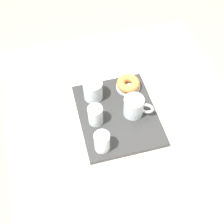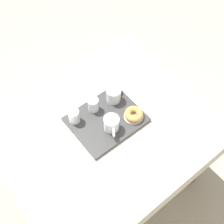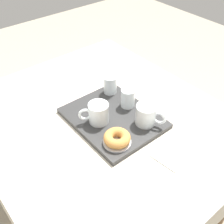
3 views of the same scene
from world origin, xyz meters
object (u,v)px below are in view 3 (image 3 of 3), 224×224
Objects in this scene: tea_mug_left at (98,114)px; water_glass_near at (128,99)px; paper_napkin at (170,155)px; donut_plate_left at (117,142)px; sugar_donut_left at (117,138)px; dining_table at (102,134)px; serving_tray at (113,118)px; water_glass_far at (110,85)px; tea_mug_right at (146,115)px.

water_glass_near is at bearing 90.30° from tea_mug_left.
tea_mug_left reaches higher than paper_napkin.
donut_plate_left is at bearing -143.07° from paper_napkin.
sugar_donut_left is at bearing -143.07° from paper_napkin.
dining_table is at bearing 162.03° from donut_plate_left.
serving_tray is 4.62× the size of water_glass_near.
tea_mug_left reaches higher than water_glass_far.
donut_plate_left is (0.01, -0.17, -0.04)m from tea_mug_right.
paper_napkin is (0.18, -0.04, -0.06)m from tea_mug_right.
donut_plate_left is (0.15, -0.02, -0.04)m from tea_mug_left.
water_glass_near is 0.24m from sugar_donut_left.
sugar_donut_left is 0.90× the size of paper_napkin.
paper_napkin is (0.32, -0.06, -0.06)m from water_glass_near.
donut_plate_left is at bearing -86.07° from tea_mug_right.
sugar_donut_left reaches higher than donut_plate_left.
serving_tray is 0.19m from water_glass_far.
paper_napkin is at bearing 11.80° from dining_table.
tea_mug_right reaches higher than water_glass_far.
tea_mug_right is 0.27m from water_glass_far.
dining_table is 0.24m from water_glass_far.
water_glass_far is (-0.15, 0.10, 0.05)m from serving_tray.
paper_napkin is at bearing -12.96° from tea_mug_right.
water_glass_far is (-0.11, 0.14, 0.16)m from dining_table.
tea_mug_left is 1.03× the size of paper_napkin.
water_glass_near is at bearing 172.31° from tea_mug_right.
serving_tray is 3.41× the size of paper_napkin.
sugar_donut_left reaches higher than serving_tray.
tea_mug_left is 0.22m from water_glass_far.
water_glass_near is 0.24m from donut_plate_left.
tea_mug_left is at bearing -102.26° from serving_tray.
donut_plate_left is at bearing -51.65° from water_glass_near.
sugar_donut_left is at bearing -34.33° from water_glass_far.
paper_napkin is at bearing 36.93° from sugar_donut_left.
tea_mug_right is at bearing 93.93° from sugar_donut_left.
water_glass_near is 0.13m from water_glass_far.
tea_mug_left reaches higher than dining_table.
tea_mug_right is 0.17m from sugar_donut_left.
dining_table is 2.94× the size of serving_tray.
dining_table is at bearing 124.23° from tea_mug_left.
sugar_donut_left is (0.01, -0.17, -0.02)m from tea_mug_right.
serving_tray is 0.11m from water_glass_near.
tea_mug_left is 0.15m from sugar_donut_left.
tea_mug_right is at bearing 167.04° from paper_napkin.
water_glass_far is at bearing 175.24° from tea_mug_right.
water_glass_near is (-0.14, 0.02, -0.00)m from tea_mug_right.
sugar_donut_left is at bearing -51.65° from water_glass_near.
water_glass_near is at bearing 79.63° from dining_table.
dining_table is 0.17m from tea_mug_left.
dining_table is 9.76× the size of tea_mug_left.
donut_plate_left is (0.15, -0.19, -0.04)m from water_glass_near.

